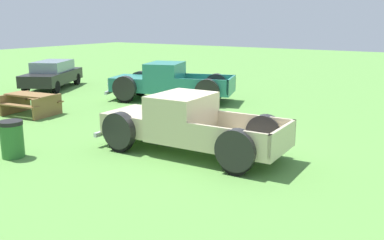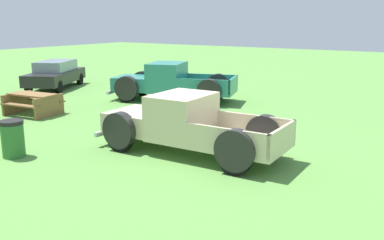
# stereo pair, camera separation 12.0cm
# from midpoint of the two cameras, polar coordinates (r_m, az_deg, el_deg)

# --- Properties ---
(ground_plane) EXTENTS (80.00, 80.00, 0.00)m
(ground_plane) POSITION_cam_midpoint_polar(r_m,az_deg,el_deg) (11.87, 1.79, -3.60)
(ground_plane) COLOR #5B9342
(pickup_truck_foreground) EXTENTS (2.13, 5.12, 1.55)m
(pickup_truck_foreground) POSITION_cam_midpoint_polar(r_m,az_deg,el_deg) (11.30, -1.28, -0.57)
(pickup_truck_foreground) COLOR #C6B793
(pickup_truck_foreground) RESTS_ON ground_plane
(pickup_truck_behind_left) EXTENTS (3.47, 5.64, 1.63)m
(pickup_truck_behind_left) POSITION_cam_midpoint_polar(r_m,az_deg,el_deg) (18.61, -3.34, 4.99)
(pickup_truck_behind_left) COLOR #2D8475
(pickup_truck_behind_left) RESTS_ON ground_plane
(sedan_distant_a) EXTENTS (4.44, 3.41, 1.38)m
(sedan_distant_a) POSITION_cam_midpoint_polar(r_m,az_deg,el_deg) (23.00, -17.53, 5.85)
(sedan_distant_a) COLOR black
(sedan_distant_a) RESTS_ON ground_plane
(picnic_table) EXTENTS (1.69, 1.97, 0.78)m
(picnic_table) POSITION_cam_midpoint_polar(r_m,az_deg,el_deg) (16.83, -20.18, 2.35)
(picnic_table) COLOR olive
(picnic_table) RESTS_ON ground_plane
(trash_can) EXTENTS (0.59, 0.59, 0.95)m
(trash_can) POSITION_cam_midpoint_polar(r_m,az_deg,el_deg) (11.81, -22.41, -2.29)
(trash_can) COLOR #2D6B2D
(trash_can) RESTS_ON ground_plane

